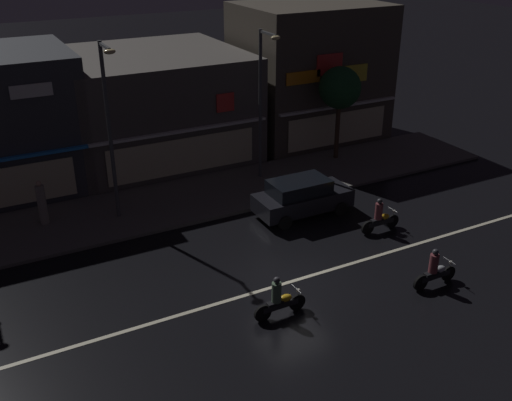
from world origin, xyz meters
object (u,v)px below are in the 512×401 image
object	(u,v)px
motorcycle_opposite_lane	(380,218)
traffic_cone	(319,199)
streetlamp_mid	(110,120)
motorcycle_following	(279,300)
parked_car_near_kerb	(302,197)
pedestrian_on_sidewalk	(42,204)
motorcycle_trailing_far	(435,270)
streetlamp_east	(262,94)

from	to	relation	value
motorcycle_opposite_lane	traffic_cone	distance (m)	3.46
streetlamp_mid	motorcycle_following	xyz separation A→B (m)	(2.68, -9.15, -3.91)
parked_car_near_kerb	motorcycle_opposite_lane	xyz separation A→B (m)	(2.06, -2.86, -0.24)
motorcycle_following	streetlamp_mid	bearing A→B (deg)	-73.25
parked_car_near_kerb	motorcycle_following	world-z (taller)	parked_car_near_kerb
motorcycle_opposite_lane	pedestrian_on_sidewalk	bearing A→B (deg)	149.69
motorcycle_opposite_lane	motorcycle_trailing_far	size ratio (longest dim) A/B	1.00
parked_car_near_kerb	streetlamp_mid	bearing A→B (deg)	-23.35
streetlamp_east	motorcycle_trailing_far	world-z (taller)	streetlamp_east
streetlamp_mid	motorcycle_following	size ratio (longest dim) A/B	3.95
parked_car_near_kerb	motorcycle_following	xyz separation A→B (m)	(-4.59, -6.02, -0.24)
streetlamp_mid	streetlamp_east	size ratio (longest dim) A/B	1.04
streetlamp_east	motorcycle_trailing_far	distance (m)	11.88
pedestrian_on_sidewalk	parked_car_near_kerb	xyz separation A→B (m)	(10.24, -4.15, -0.17)
motorcycle_opposite_lane	parked_car_near_kerb	bearing A→B (deg)	125.10
streetlamp_mid	pedestrian_on_sidewalk	xyz separation A→B (m)	(-2.97, 1.02, -3.50)
motorcycle_following	motorcycle_opposite_lane	bearing A→B (deg)	-154.17
streetlamp_east	streetlamp_mid	bearing A→B (deg)	-171.98
parked_car_near_kerb	motorcycle_following	size ratio (longest dim) A/B	2.26
parked_car_near_kerb	motorcycle_opposite_lane	bearing A→B (deg)	125.72
streetlamp_east	motorcycle_opposite_lane	xyz separation A→B (m)	(1.76, -7.06, -3.76)
streetlamp_mid	streetlamp_east	world-z (taller)	streetlamp_mid
streetlamp_east	pedestrian_on_sidewalk	xyz separation A→B (m)	(-10.53, -0.05, -3.36)
traffic_cone	parked_car_near_kerb	bearing A→B (deg)	-158.65
streetlamp_mid	motorcycle_trailing_far	distance (m)	13.77
parked_car_near_kerb	motorcycle_opposite_lane	world-z (taller)	parked_car_near_kerb
streetlamp_east	motorcycle_following	size ratio (longest dim) A/B	3.81
motorcycle_trailing_far	streetlamp_mid	bearing A→B (deg)	-52.62
streetlamp_east	traffic_cone	distance (m)	5.63
motorcycle_trailing_far	parked_car_near_kerb	bearing A→B (deg)	-82.97
pedestrian_on_sidewalk	motorcycle_opposite_lane	xyz separation A→B (m)	(12.29, -7.01, -0.41)
streetlamp_east	motorcycle_opposite_lane	world-z (taller)	streetlamp_east
motorcycle_following	traffic_cone	size ratio (longest dim) A/B	3.45
motorcycle_trailing_far	motorcycle_following	bearing A→B (deg)	-12.29
motorcycle_following	motorcycle_opposite_lane	distance (m)	7.36
pedestrian_on_sidewalk	parked_car_near_kerb	world-z (taller)	pedestrian_on_sidewalk
streetlamp_mid	motorcycle_following	distance (m)	10.31
pedestrian_on_sidewalk	motorcycle_following	distance (m)	11.64
parked_car_near_kerb	motorcycle_trailing_far	world-z (taller)	parked_car_near_kerb
streetlamp_mid	streetlamp_east	xyz separation A→B (m)	(7.57, 1.07, -0.14)
motorcycle_opposite_lane	streetlamp_mid	bearing A→B (deg)	146.64
streetlamp_east	motorcycle_trailing_far	bearing A→B (deg)	-85.67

